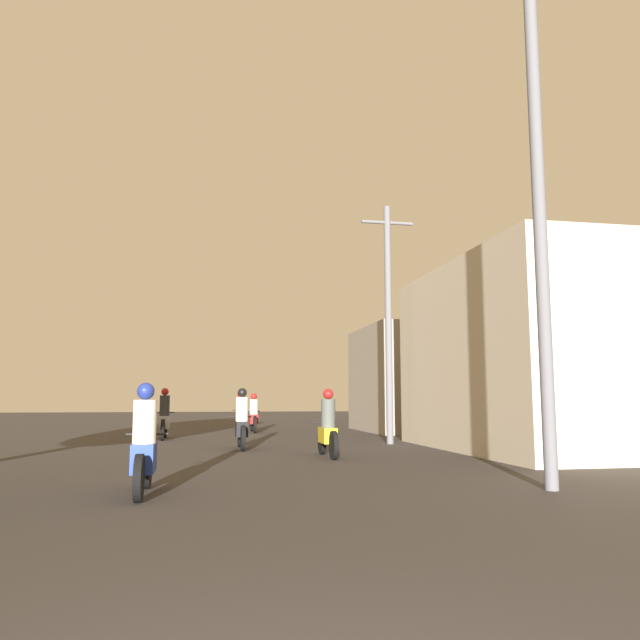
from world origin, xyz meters
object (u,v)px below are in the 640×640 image
Objects in this scene: motorcycle_red at (254,416)px; utility_pole_near at (539,196)px; motorcycle_blue at (144,449)px; building_right_far at (420,379)px; utility_pole_far at (388,317)px; motorcycle_yellow at (328,429)px; building_right_near at (557,357)px; motorcycle_silver at (164,418)px; motorcycle_black at (242,424)px; motorcycle_green at (240,414)px.

utility_pole_near reaches higher than motorcycle_red.
building_right_far is (9.47, 15.24, 1.46)m from motorcycle_blue.
utility_pole_far is at bearing -116.52° from building_right_far.
utility_pole_near is at bearing -11.40° from motorcycle_blue.
motorcycle_blue reaches higher than motorcycle_yellow.
motorcycle_yellow is 6.56m from building_right_near.
motorcycle_silver is 10.51m from building_right_far.
building_right_far is at bearing 50.19° from motorcycle_yellow.
motorcycle_yellow is 1.00× the size of motorcycle_black.
motorcycle_red is at bearing 74.85° from motorcycle_blue.
motorcycle_black is 9.83m from utility_pole_near.
utility_pole_near reaches higher than building_right_far.
motorcycle_silver is at bearing 109.92° from motorcycle_yellow.
motorcycle_yellow is at bearing 49.14° from motorcycle_blue.
motorcycle_blue is at bearing -94.80° from motorcycle_green.
motorcycle_blue is at bearing 173.79° from utility_pole_near.
building_right_near is (8.06, -1.78, 1.75)m from motorcycle_black.
motorcycle_black is (-1.79, 2.54, 0.02)m from motorcycle_yellow.
motorcycle_green is 0.27× the size of utility_pole_far.
utility_pole_far is at bearing 17.34° from motorcycle_black.
motorcycle_green is (2.82, 6.64, -0.03)m from motorcycle_silver.
motorcycle_silver is 1.09× the size of motorcycle_green.
motorcycle_red is 0.26× the size of building_right_near.
motorcycle_blue is 0.22× the size of utility_pole_near.
building_right_near is at bearing 57.36° from utility_pole_near.
building_right_near reaches higher than motorcycle_blue.
utility_pole_near is at bearing -61.11° from motorcycle_silver.
motorcycle_silver is at bearing -135.14° from motorcycle_red.
building_right_far is 0.79× the size of utility_pole_far.
motorcycle_silver is 8.02m from utility_pole_far.
motorcycle_silver is at bearing -161.96° from building_right_far.
motorcycle_red is (3.18, 3.63, -0.06)m from motorcycle_silver.
utility_pole_far reaches higher than motorcycle_red.
motorcycle_black is 0.96× the size of motorcycle_red.
building_right_near is (7.48, -12.89, 1.76)m from motorcycle_green.
motorcycle_black is 0.96× the size of motorcycle_silver.
motorcycle_silver is at bearing -110.52° from motorcycle_green.
utility_pole_near reaches higher than motorcycle_black.
motorcycle_black is at bearing -100.57° from motorcycle_red.
motorcycle_green is at bearing 154.26° from building_right_far.
motorcycle_red is at bearing 84.58° from motorcycle_yellow.
motorcycle_black is at bearing 115.26° from motorcycle_yellow.
motorcycle_green is 11.18m from utility_pole_far.
utility_pole_near reaches higher than utility_pole_far.
motorcycle_yellow is 0.96× the size of motorcycle_red.
motorcycle_yellow is 3.11m from motorcycle_black.
motorcycle_red is at bearing 115.76° from utility_pole_far.
motorcycle_blue is at bearing -125.59° from utility_pole_far.
motorcycle_silver is 0.29× the size of utility_pole_far.
motorcycle_green reaches higher than motorcycle_red.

